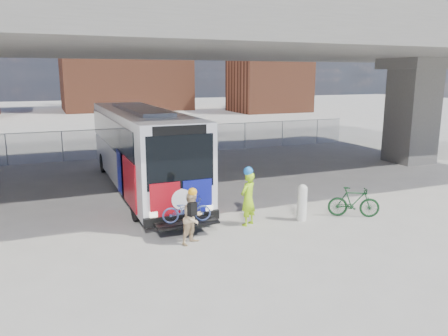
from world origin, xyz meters
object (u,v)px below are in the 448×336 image
bollard (302,201)px  cyclist_hivis (248,197)px  cyclist_tan (193,217)px  bike_parked (354,202)px  bus (141,143)px

bollard → cyclist_hivis: 2.02m
bollard → cyclist_hivis: cyclist_hivis is taller
cyclist_tan → bike_parked: size_ratio=0.96×
bus → cyclist_tan: 7.31m
bike_parked → bollard: bearing=109.4°
cyclist_hivis → bike_parked: cyclist_hivis is taller
bus → cyclist_hivis: (2.27, -6.34, -1.12)m
bollard → cyclist_tan: 4.29m
cyclist_tan → bike_parked: cyclist_tan is taller
bollard → bike_parked: (1.96, -0.38, -0.15)m
bus → bollard: bus is taller
bollard → bike_parked: 2.00m
cyclist_tan → cyclist_hivis: bearing=-9.2°
bollard → cyclist_hivis: size_ratio=0.64×
bus → cyclist_tan: (-0.00, -7.20, -1.28)m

